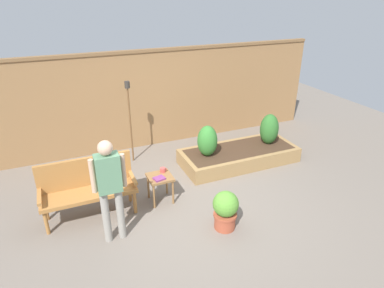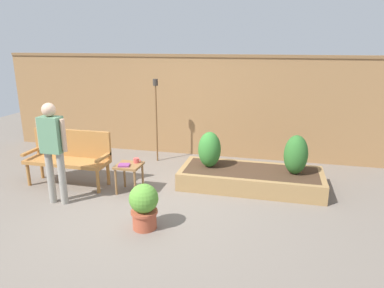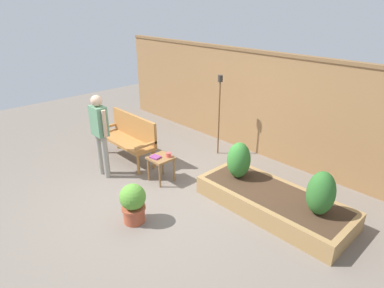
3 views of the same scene
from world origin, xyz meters
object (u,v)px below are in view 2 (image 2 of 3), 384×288
garden_bench (70,153)px  person_by_bench (53,145)px  shrub_near_bench (210,149)px  tiki_torch (156,106)px  book_on_table (124,165)px  side_table (129,169)px  cup_on_table (136,160)px  potted_boxwood (144,205)px  shrub_far_corner (296,155)px

garden_bench → person_by_bench: 0.89m
shrub_near_bench → tiki_torch: (-1.28, 0.92, 0.55)m
shrub_near_bench → tiki_torch: bearing=144.5°
shrub_near_bench → book_on_table: bearing=-147.4°
tiki_torch → book_on_table: bearing=-88.7°
side_table → cup_on_table: size_ratio=3.83×
shrub_near_bench → tiki_torch: tiki_torch is taller
garden_bench → tiki_torch: (1.07, 1.51, 0.62)m
garden_bench → person_by_bench: person_by_bench is taller
potted_boxwood → garden_bench: bearing=147.2°
garden_bench → shrub_far_corner: shrub_far_corner is taller
garden_bench → side_table: 1.16m
side_table → book_on_table: bearing=-114.3°
garden_bench → shrub_far_corner: bearing=8.9°
garden_bench → tiki_torch: size_ratio=0.85×
cup_on_table → potted_boxwood: bearing=-63.6°
garden_bench → potted_boxwood: garden_bench is taller
side_table → shrub_near_bench: bearing=30.4°
garden_bench → cup_on_table: (1.24, -0.00, -0.03)m
garden_bench → person_by_bench: bearing=-72.3°
book_on_table → person_by_bench: 1.12m
cup_on_table → potted_boxwood: 1.32m
shrub_far_corner → book_on_table: bearing=-163.5°
shrub_far_corner → potted_boxwood: bearing=-138.2°
book_on_table → tiki_torch: (-0.04, 1.71, 0.67)m
shrub_near_bench → cup_on_table: bearing=-151.9°
tiki_torch → side_table: bearing=-87.2°
side_table → person_by_bench: size_ratio=0.31×
shrub_near_bench → person_by_bench: 2.52m
shrub_far_corner → person_by_bench: size_ratio=0.42×
cup_on_table → potted_boxwood: potted_boxwood is taller
cup_on_table → book_on_table: bearing=-123.1°
side_table → potted_boxwood: size_ratio=0.77×
person_by_bench → tiki_torch: bearing=70.1°
shrub_near_bench → person_by_bench: size_ratio=0.40×
tiki_torch → person_by_bench: (-0.82, -2.27, -0.23)m
potted_boxwood → shrub_far_corner: shrub_far_corner is taller
shrub_near_bench → shrub_far_corner: bearing=-0.0°
cup_on_table → book_on_table: 0.24m
shrub_far_corner → tiki_torch: bearing=161.4°
shrub_near_bench → person_by_bench: (-2.10, -1.35, 0.32)m
cup_on_table → shrub_near_bench: size_ratio=0.20×
cup_on_table → potted_boxwood: (0.58, -1.17, -0.18)m
garden_bench → tiki_torch: tiki_torch is taller
book_on_table → potted_boxwood: bearing=-65.8°
tiki_torch → person_by_bench: 2.42m
potted_boxwood → person_by_bench: person_by_bench is taller
cup_on_table → garden_bench: bearing=179.9°
garden_bench → potted_boxwood: 2.17m
side_table → shrub_far_corner: shrub_far_corner is taller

